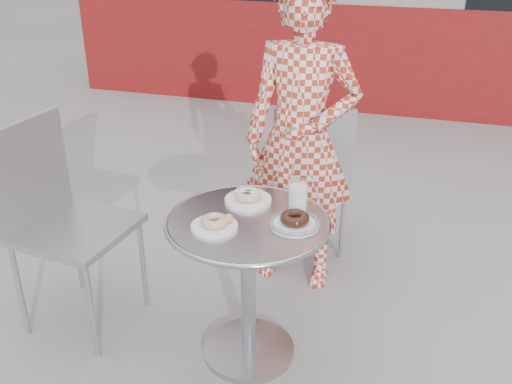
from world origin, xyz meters
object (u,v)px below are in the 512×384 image
(plate_far, at_px, (248,197))
(milk_cup, at_px, (298,197))
(bistro_table, at_px, (248,255))
(seated_person, at_px, (301,140))
(chair_far, at_px, (307,202))
(plate_near, at_px, (215,223))
(plate_checker, at_px, (295,222))
(chair_left, at_px, (79,265))

(plate_far, xyz_separation_m, milk_cup, (0.21, -0.02, 0.04))
(bistro_table, bearing_deg, seated_person, 84.96)
(chair_far, xyz_separation_m, plate_far, (-0.08, -0.83, 0.41))
(bistro_table, bearing_deg, plate_near, -137.31)
(plate_checker, bearing_deg, milk_cup, 98.32)
(plate_far, distance_m, milk_cup, 0.22)
(chair_far, bearing_deg, plate_near, 64.92)
(bistro_table, relative_size, plate_near, 3.71)
(bistro_table, xyz_separation_m, seated_person, (0.06, 0.66, 0.26))
(chair_left, xyz_separation_m, seated_person, (0.87, 0.65, 0.47))
(chair_left, distance_m, plate_checker, 1.06)
(seated_person, bearing_deg, chair_far, 95.78)
(chair_far, relative_size, chair_left, 0.91)
(bistro_table, height_order, seated_person, seated_person)
(chair_far, height_order, milk_cup, chair_far)
(chair_left, bearing_deg, plate_far, -72.92)
(chair_far, distance_m, milk_cup, 0.97)
(plate_near, bearing_deg, milk_cup, 40.93)
(milk_cup, bearing_deg, plate_checker, -81.68)
(seated_person, bearing_deg, chair_left, -140.97)
(plate_far, bearing_deg, chair_left, -168.71)
(plate_far, distance_m, plate_near, 0.25)
(bistro_table, height_order, chair_left, chair_left)
(chair_left, bearing_deg, seated_person, -47.18)
(chair_far, bearing_deg, seated_person, 75.88)
(bistro_table, relative_size, seated_person, 0.43)
(bistro_table, height_order, milk_cup, milk_cup)
(plate_near, relative_size, milk_cup, 1.41)
(plate_near, bearing_deg, chair_far, 82.80)
(chair_far, bearing_deg, plate_checker, 80.71)
(milk_cup, bearing_deg, chair_far, 98.64)
(plate_far, height_order, milk_cup, milk_cup)
(chair_left, relative_size, plate_far, 4.92)
(bistro_table, bearing_deg, chair_left, 179.79)
(seated_person, xyz_separation_m, plate_near, (-0.16, -0.75, -0.08))
(bistro_table, bearing_deg, milk_cup, 39.82)
(bistro_table, relative_size, plate_far, 3.41)
(plate_far, distance_m, plate_checker, 0.27)
(chair_far, bearing_deg, plate_far, 66.33)
(chair_left, bearing_deg, chair_far, -34.83)
(seated_person, distance_m, plate_far, 0.52)
(plate_checker, bearing_deg, plate_far, 148.17)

